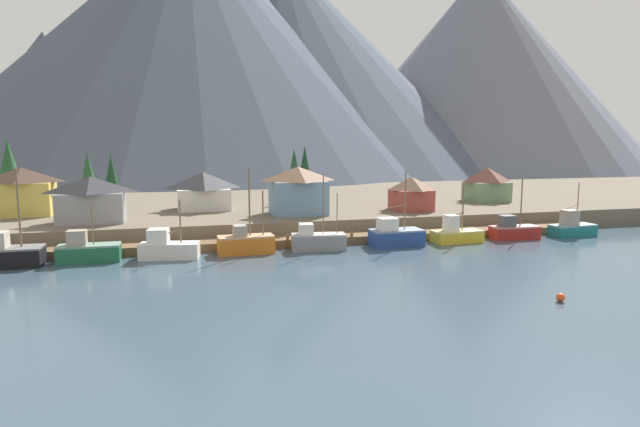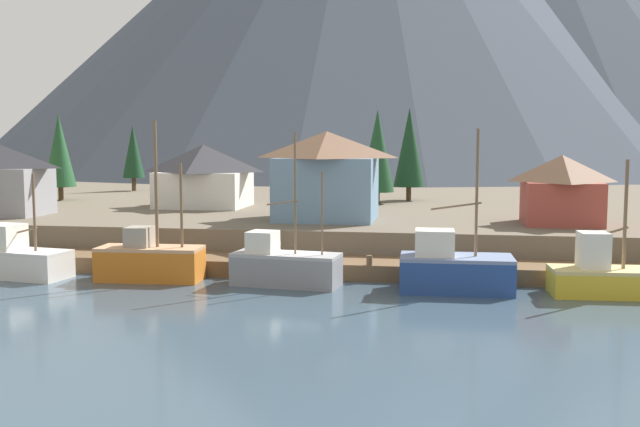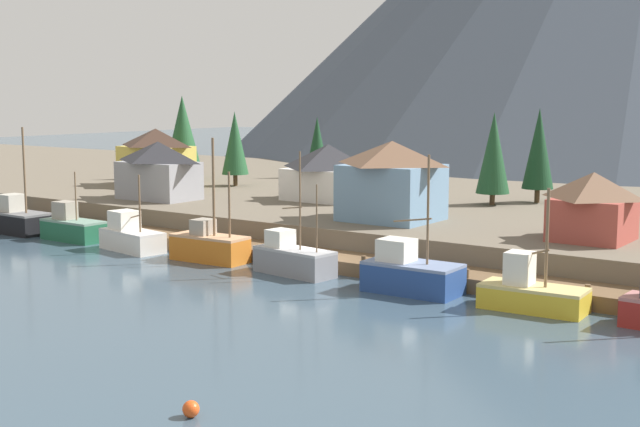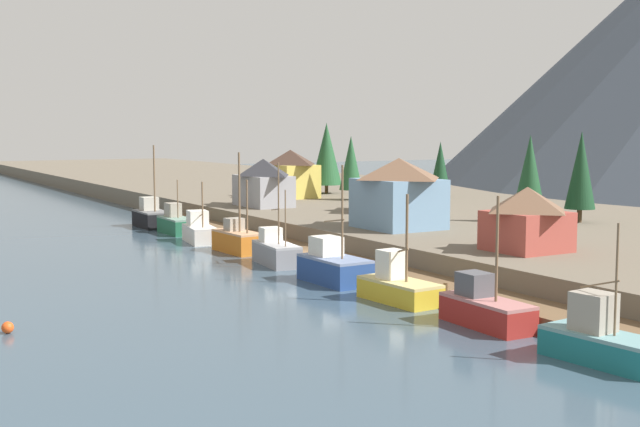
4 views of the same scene
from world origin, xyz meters
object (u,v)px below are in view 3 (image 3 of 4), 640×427
at_px(conifer_near_left, 317,141).
at_px(fishing_boat_white, 131,236).
at_px(fishing_boat_yellow, 531,293).
at_px(house_yellow, 156,156).
at_px(fishing_boat_black, 18,220).
at_px(fishing_boat_orange, 209,246).
at_px(house_red, 593,206).
at_px(conifer_near_right, 539,149).
at_px(house_blue, 392,180).
at_px(conifer_mid_left, 183,132).
at_px(channel_buoy, 191,409).
at_px(fishing_boat_green, 72,227).
at_px(conifer_back_left, 493,153).
at_px(fishing_boat_blue, 411,274).
at_px(house_grey, 159,170).
at_px(fishing_boat_grey, 293,259).
at_px(conifer_mid_right, 235,143).
at_px(house_white, 328,171).

bearing_deg(conifer_near_left, fishing_boat_white, -76.36).
xyz_separation_m(fishing_boat_yellow, house_yellow, (-54.13, 21.12, 4.79)).
bearing_deg(fishing_boat_black, fishing_boat_orange, 1.35).
height_order(house_red, conifer_near_right, conifer_near_right).
xyz_separation_m(fishing_boat_yellow, house_blue, (-17.47, 12.75, 4.81)).
distance_m(conifer_mid_left, channel_buoy, 76.11).
bearing_deg(house_yellow, conifer_mid_left, 113.89).
relative_size(fishing_boat_black, fishing_boat_yellow, 1.34).
distance_m(fishing_boat_green, conifer_near_right, 44.35).
bearing_deg(fishing_boat_white, conifer_near_left, 113.17).
bearing_deg(house_red, channel_buoy, -95.89).
height_order(fishing_boat_green, conifer_near_left, conifer_near_left).
xyz_separation_m(conifer_mid_left, conifer_back_left, (42.78, -2.02, -0.85)).
xyz_separation_m(house_red, conifer_near_left, (-44.11, 27.33, 2.06)).
relative_size(fishing_boat_orange, fishing_boat_yellow, 1.29).
bearing_deg(fishing_boat_blue, house_grey, 160.30).
xyz_separation_m(fishing_boat_grey, house_yellow, (-36.09, 21.15, 4.72)).
xyz_separation_m(fishing_boat_white, house_blue, (17.46, 12.99, 4.70)).
xyz_separation_m(fishing_boat_orange, channel_buoy, (22.04, -24.81, -0.87)).
xyz_separation_m(fishing_boat_yellow, conifer_back_left, (-14.88, 27.07, 6.39)).
distance_m(house_blue, conifer_near_left, 38.36).
xyz_separation_m(house_yellow, conifer_near_right, (42.03, 10.17, 1.89)).
relative_size(fishing_boat_yellow, house_red, 1.34).
xyz_separation_m(conifer_mid_right, conifer_back_left, (31.47, 1.03, 0.03)).
relative_size(fishing_boat_orange, house_red, 1.73).
height_order(fishing_boat_yellow, channel_buoy, fishing_boat_yellow).
relative_size(fishing_boat_grey, house_red, 1.61).
bearing_deg(house_grey, conifer_back_left, 27.41).
bearing_deg(fishing_boat_blue, conifer_back_left, 102.52).
bearing_deg(conifer_mid_right, house_grey, -81.07).
relative_size(fishing_boat_black, house_blue, 1.31).
distance_m(fishing_boat_green, house_grey, 12.49).
relative_size(fishing_boat_orange, conifer_mid_right, 1.13).
xyz_separation_m(fishing_boat_green, fishing_boat_yellow, (43.06, -0.23, -0.09)).
distance_m(house_blue, channel_buoy, 40.03).
relative_size(house_grey, conifer_mid_left, 0.80).
bearing_deg(fishing_boat_white, house_blue, 46.17).
relative_size(fishing_boat_orange, house_white, 1.21).
distance_m(conifer_near_left, channel_buoy, 76.31).
distance_m(fishing_boat_green, fishing_boat_orange, 16.65).
relative_size(fishing_boat_white, conifer_mid_left, 0.64).
xyz_separation_m(fishing_boat_blue, channel_buoy, (3.89, -24.54, -0.91)).
relative_size(fishing_boat_black, channel_buoy, 14.25).
distance_m(fishing_boat_blue, house_white, 30.74).
relative_size(fishing_boat_yellow, conifer_back_left, 0.85).
relative_size(fishing_boat_blue, conifer_back_left, 1.04).
distance_m(house_white, house_red, 30.69).
distance_m(fishing_boat_grey, conifer_near_left, 48.26).
bearing_deg(house_grey, channel_buoy, -42.60).
relative_size(house_blue, channel_buoy, 10.88).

